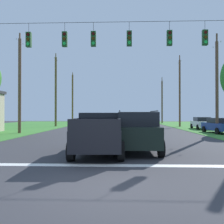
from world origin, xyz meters
name	(u,v)px	position (x,y,z in m)	size (l,w,h in m)	color
ground_plane	(102,187)	(0.00, 0.00, 0.00)	(120.00, 120.00, 0.00)	#333338
stop_bar_stripe	(108,165)	(0.00, 2.65, 0.00)	(14.77, 0.45, 0.01)	white
lane_dash_0	(113,145)	(0.00, 8.65, 0.00)	(0.15, 2.50, 0.01)	white
lane_dash_1	(116,135)	(0.00, 15.66, 0.00)	(0.15, 2.50, 0.01)	white
lane_dash_2	(117,129)	(0.00, 24.46, 0.00)	(0.15, 2.50, 0.01)	white
lane_dash_3	(118,128)	(0.00, 27.54, 0.00)	(0.15, 2.50, 0.01)	white
lane_dash_4	(118,125)	(0.00, 34.00, 0.00)	(0.15, 2.50, 0.01)	white
overhead_signal_span	(113,70)	(-0.05, 9.00, 4.69)	(17.16, 0.31, 8.06)	brown
pickup_truck	(99,133)	(-0.57, 5.36, 0.97)	(2.40, 5.45, 1.95)	black
suv_black	(137,130)	(1.27, 6.05, 1.06)	(2.22, 4.80, 2.05)	black
distant_car_crossing_white	(202,123)	(10.57, 24.40, 0.79)	(2.13, 4.36, 1.52)	silver
distant_car_oncoming	(219,125)	(10.11, 17.86, 0.79)	(2.33, 4.45, 1.52)	navy
utility_pole_mid_right	(217,86)	(9.45, 16.71, 4.54)	(0.28, 1.92, 9.44)	brown
utility_pole_far_right	(180,92)	(9.29, 30.45, 5.21)	(0.27, 1.92, 10.75)	brown
utility_pole_near_left	(162,101)	(9.00, 44.44, 4.57)	(0.30, 1.99, 9.58)	brown
utility_pole_far_left	(20,84)	(-9.49, 17.20, 4.81)	(0.30, 1.61, 9.89)	brown
utility_pole_distant_right	(56,91)	(-9.51, 30.43, 5.44)	(0.32, 1.65, 11.20)	brown
utility_pole_distant_left	(73,98)	(-9.99, 45.63, 5.30)	(0.34, 1.59, 10.92)	brown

